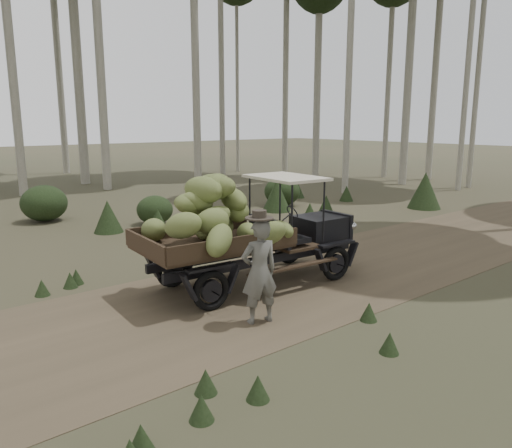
% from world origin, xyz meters
% --- Properties ---
extents(ground, '(120.00, 120.00, 0.00)m').
position_xyz_m(ground, '(0.00, 0.00, 0.00)').
color(ground, '#473D2B').
rests_on(ground, ground).
extents(dirt_track, '(70.00, 4.00, 0.01)m').
position_xyz_m(dirt_track, '(0.00, 0.00, 0.00)').
color(dirt_track, brown).
rests_on(dirt_track, ground).
extents(banana_truck, '(4.52, 2.50, 2.22)m').
position_xyz_m(banana_truck, '(0.87, 0.38, 1.28)').
color(banana_truck, black).
rests_on(banana_truck, ground).
extents(farmer, '(0.67, 0.52, 1.76)m').
position_xyz_m(farmer, '(0.23, -1.06, 0.83)').
color(farmer, '#5B5A53').
rests_on(farmer, ground).
extents(undergrowth, '(23.24, 22.89, 1.33)m').
position_xyz_m(undergrowth, '(3.15, -0.69, 0.53)').
color(undergrowth, '#233319').
rests_on(undergrowth, ground).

